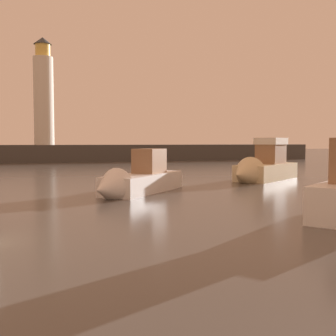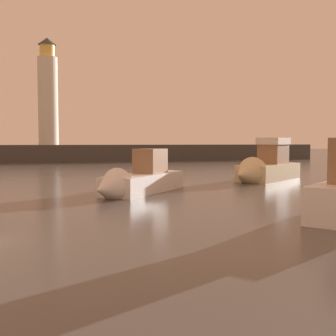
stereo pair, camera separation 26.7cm
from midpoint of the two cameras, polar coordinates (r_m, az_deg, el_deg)
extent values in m
plane|color=#4C4742|center=(30.26, -8.66, -1.56)|extent=(220.00, 220.00, 0.00)
cube|color=#423F3D|center=(58.00, -12.66, 1.97)|extent=(71.99, 4.06, 2.29)
cylinder|color=silver|center=(58.08, -15.91, 8.73)|extent=(2.57, 2.57, 11.50)
cylinder|color=#F2CC59|center=(59.04, -16.02, 15.08)|extent=(1.93, 1.93, 1.61)
cone|color=#33383D|center=(59.31, -16.04, 16.28)|extent=(2.32, 2.32, 0.92)
cube|color=beige|center=(30.59, 13.87, -0.51)|extent=(6.38, 5.50, 1.12)
cone|color=beige|center=(27.25, 10.80, -0.84)|extent=(2.92, 2.95, 2.17)
cube|color=#8C6647|center=(31.17, 14.40, 1.86)|extent=(2.65, 2.51, 1.38)
cube|color=silver|center=(31.15, 14.43, 3.57)|extent=(2.92, 2.76, 0.48)
cube|color=white|center=(22.52, -2.89, -2.02)|extent=(5.53, 5.76, 0.98)
cone|color=white|center=(19.51, -7.86, -2.77)|extent=(2.49, 2.49, 1.82)
cube|color=#8C6647|center=(23.02, -2.09, 0.99)|extent=(2.15, 2.17, 1.33)
camera|label=1|loc=(0.13, -89.60, 0.02)|focal=44.71mm
camera|label=2|loc=(0.13, 90.40, -0.02)|focal=44.71mm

